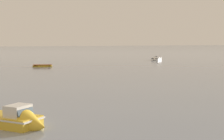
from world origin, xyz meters
The scene contains 3 objects.
motorboat_moored_1 centered at (15.88, 87.64, 0.27)m, with size 5.52×5.22×1.94m.
rowboat_moored_0 centered at (-22.09, 76.76, 0.19)m, with size 4.79×2.81×0.72m.
motorboat_moored_2 centered at (-38.05, 24.27, 0.34)m, with size 5.22×5.98×2.26m.
Camera 1 is at (-42.25, 1.31, 5.72)m, focal length 54.54 mm.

